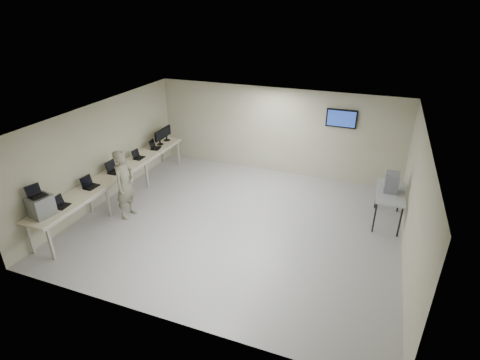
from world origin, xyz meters
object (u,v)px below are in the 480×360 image
at_px(workbench, 118,173).
at_px(side_table, 390,194).
at_px(equipment_box, 41,206).
at_px(soldier, 125,184).

height_order(workbench, side_table, workbench).
xyz_separation_m(equipment_box, soldier, (0.80, 1.89, -0.21)).
bearing_deg(workbench, equipment_box, -91.40).
height_order(workbench, soldier, soldier).
xyz_separation_m(equipment_box, side_table, (7.25, 4.01, -0.33)).
bearing_deg(soldier, workbench, 45.81).
bearing_deg(workbench, soldier, -42.67).
bearing_deg(workbench, side_table, 11.39).
distance_m(workbench, side_table, 7.33).
bearing_deg(side_table, soldier, -161.77).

